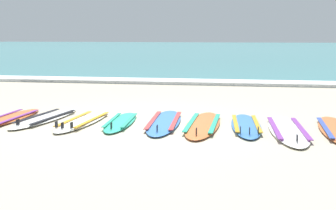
{
  "coord_description": "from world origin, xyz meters",
  "views": [
    {
      "loc": [
        1.75,
        -7.58,
        1.73
      ],
      "look_at": [
        0.42,
        0.92,
        0.25
      ],
      "focal_mm": 45.02,
      "sensor_mm": 36.0,
      "label": 1
    }
  ],
  "objects_px": {
    "surfboard_0": "(10,118)",
    "surfboard_2": "(83,121)",
    "surfboard_3": "(121,122)",
    "surfboard_5": "(203,124)",
    "surfboard_6": "(246,125)",
    "surfboard_7": "(287,130)",
    "surfboard_1": "(46,118)",
    "surfboard_4": "(164,122)"
  },
  "relations": [
    {
      "from": "surfboard_5",
      "to": "surfboard_0",
      "type": "bearing_deg",
      "value": -179.73
    },
    {
      "from": "surfboard_4",
      "to": "surfboard_2",
      "type": "bearing_deg",
      "value": -174.44
    },
    {
      "from": "surfboard_7",
      "to": "surfboard_6",
      "type": "bearing_deg",
      "value": 160.96
    },
    {
      "from": "surfboard_4",
      "to": "surfboard_3",
      "type": "bearing_deg",
      "value": -171.05
    },
    {
      "from": "surfboard_4",
      "to": "surfboard_6",
      "type": "height_order",
      "value": "same"
    },
    {
      "from": "surfboard_4",
      "to": "surfboard_5",
      "type": "xyz_separation_m",
      "value": [
        0.75,
        -0.11,
        -0.0
      ]
    },
    {
      "from": "surfboard_1",
      "to": "surfboard_6",
      "type": "height_order",
      "value": "same"
    },
    {
      "from": "surfboard_1",
      "to": "surfboard_5",
      "type": "relative_size",
      "value": 0.92
    },
    {
      "from": "surfboard_5",
      "to": "surfboard_7",
      "type": "relative_size",
      "value": 0.97
    },
    {
      "from": "surfboard_1",
      "to": "surfboard_5",
      "type": "bearing_deg",
      "value": -1.85
    },
    {
      "from": "surfboard_0",
      "to": "surfboard_2",
      "type": "relative_size",
      "value": 0.97
    },
    {
      "from": "surfboard_5",
      "to": "surfboard_6",
      "type": "relative_size",
      "value": 1.14
    },
    {
      "from": "surfboard_3",
      "to": "surfboard_6",
      "type": "height_order",
      "value": "same"
    },
    {
      "from": "surfboard_7",
      "to": "surfboard_4",
      "type": "bearing_deg",
      "value": 172.23
    },
    {
      "from": "surfboard_2",
      "to": "surfboard_6",
      "type": "distance_m",
      "value": 3.13
    },
    {
      "from": "surfboard_2",
      "to": "surfboard_3",
      "type": "distance_m",
      "value": 0.75
    },
    {
      "from": "surfboard_2",
      "to": "surfboard_5",
      "type": "bearing_deg",
      "value": 1.16
    },
    {
      "from": "surfboard_0",
      "to": "surfboard_3",
      "type": "relative_size",
      "value": 1.11
    },
    {
      "from": "surfboard_5",
      "to": "surfboard_6",
      "type": "bearing_deg",
      "value": 3.19
    },
    {
      "from": "surfboard_6",
      "to": "surfboard_7",
      "type": "bearing_deg",
      "value": -19.04
    },
    {
      "from": "surfboard_3",
      "to": "surfboard_6",
      "type": "xyz_separation_m",
      "value": [
        2.38,
        0.07,
        0.0
      ]
    },
    {
      "from": "surfboard_3",
      "to": "surfboard_5",
      "type": "relative_size",
      "value": 0.78
    },
    {
      "from": "surfboard_2",
      "to": "surfboard_7",
      "type": "distance_m",
      "value": 3.85
    },
    {
      "from": "surfboard_5",
      "to": "surfboard_6",
      "type": "height_order",
      "value": "same"
    },
    {
      "from": "surfboard_1",
      "to": "surfboard_7",
      "type": "distance_m",
      "value": 4.7
    },
    {
      "from": "surfboard_0",
      "to": "surfboard_7",
      "type": "distance_m",
      "value": 5.39
    },
    {
      "from": "surfboard_0",
      "to": "surfboard_4",
      "type": "bearing_deg",
      "value": 2.29
    },
    {
      "from": "surfboard_0",
      "to": "surfboard_1",
      "type": "height_order",
      "value": "same"
    },
    {
      "from": "surfboard_3",
      "to": "surfboard_6",
      "type": "bearing_deg",
      "value": 1.66
    },
    {
      "from": "surfboard_7",
      "to": "surfboard_2",
      "type": "bearing_deg",
      "value": 177.67
    },
    {
      "from": "surfboard_2",
      "to": "surfboard_3",
      "type": "bearing_deg",
      "value": 1.74
    },
    {
      "from": "surfboard_1",
      "to": "surfboard_4",
      "type": "distance_m",
      "value": 2.42
    },
    {
      "from": "surfboard_0",
      "to": "surfboard_3",
      "type": "xyz_separation_m",
      "value": [
        2.29,
        -0.01,
        -0.0
      ]
    },
    {
      "from": "surfboard_1",
      "to": "surfboard_2",
      "type": "xyz_separation_m",
      "value": [
        0.85,
        -0.15,
        0.0
      ]
    },
    {
      "from": "surfboard_3",
      "to": "surfboard_2",
      "type": "bearing_deg",
      "value": -178.26
    },
    {
      "from": "surfboard_3",
      "to": "surfboard_6",
      "type": "relative_size",
      "value": 0.89
    },
    {
      "from": "surfboard_1",
      "to": "surfboard_2",
      "type": "height_order",
      "value": "same"
    },
    {
      "from": "surfboard_0",
      "to": "surfboard_4",
      "type": "height_order",
      "value": "same"
    },
    {
      "from": "surfboard_0",
      "to": "surfboard_5",
      "type": "height_order",
      "value": "same"
    },
    {
      "from": "surfboard_6",
      "to": "surfboard_7",
      "type": "height_order",
      "value": "same"
    },
    {
      "from": "surfboard_1",
      "to": "surfboard_6",
      "type": "relative_size",
      "value": 1.05
    },
    {
      "from": "surfboard_2",
      "to": "surfboard_4",
      "type": "bearing_deg",
      "value": 5.56
    }
  ]
}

